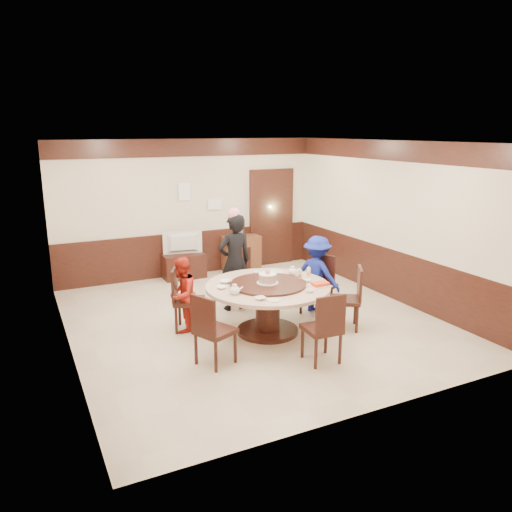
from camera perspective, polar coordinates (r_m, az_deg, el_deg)
name	(u,v)px	position (r m, az deg, el deg)	size (l,w,h in m)	color
room	(252,255)	(7.79, -0.47, 0.14)	(6.00, 6.04, 2.84)	beige
banquet_table	(268,299)	(7.45, 1.36, -4.91)	(1.85, 1.85, 0.78)	black
chair_0	(317,295)	(8.36, 6.99, -4.49)	(0.58, 0.58, 0.97)	black
chair_1	(245,287)	(8.73, -1.32, -3.57)	(0.45, 0.46, 0.97)	black
chair_2	(188,310)	(7.71, -7.78, -6.17)	(0.59, 0.59, 0.97)	black
chair_3	(214,342)	(6.58, -4.80, -9.79)	(0.59, 0.58, 0.97)	black
chair_4	(322,340)	(6.67, 7.57, -9.48)	(0.46, 0.47, 0.97)	black
chair_5	(346,309)	(7.81, 10.24, -5.99)	(0.61, 0.61, 0.97)	black
person_standing	(235,262)	(8.35, -2.45, -0.71)	(0.60, 0.39, 1.65)	black
person_red	(182,295)	(7.58, -8.48, -4.39)	(0.56, 0.43, 1.15)	red
person_blue	(317,274)	(8.35, 6.99, -2.08)	(0.83, 0.48, 1.29)	navy
birthday_cake	(268,278)	(7.35, 1.33, -2.55)	(0.32, 0.32, 0.21)	white
teapot_left	(235,290)	(6.95, -2.46, -3.93)	(0.17, 0.15, 0.13)	white
teapot_right	(292,271)	(7.87, 4.18, -1.78)	(0.17, 0.15, 0.13)	white
bowl_0	(226,282)	(7.48, -3.51, -2.94)	(0.17, 0.17, 0.04)	white
bowl_1	(310,291)	(7.09, 6.17, -3.99)	(0.12, 0.12, 0.04)	white
bowl_2	(260,298)	(6.75, 0.49, -4.86)	(0.15, 0.15, 0.04)	white
bowl_3	(308,280)	(7.56, 5.93, -2.79)	(0.13, 0.13, 0.04)	white
bowl_4	(222,287)	(7.22, -3.90, -3.60)	(0.15, 0.15, 0.04)	white
bowl_5	(257,272)	(7.94, 0.12, -1.89)	(0.13, 0.13, 0.04)	white
saucer_near	(274,300)	(6.72, 2.02, -5.06)	(0.18, 0.18, 0.01)	white
saucer_far	(278,272)	(8.00, 2.58, -1.88)	(0.18, 0.18, 0.01)	white
shrimp_platter	(320,285)	(7.35, 7.34, -3.28)	(0.30, 0.20, 0.06)	white
bottle_0	(300,275)	(7.60, 5.06, -2.21)	(0.06, 0.06, 0.16)	white
bottle_1	(309,273)	(7.74, 6.04, -1.94)	(0.06, 0.06, 0.16)	white
tv_stand	(184,266)	(10.38, -8.24, -1.14)	(0.85, 0.45, 0.50)	black
television	(183,243)	(10.26, -8.34, 1.45)	(0.80, 0.10, 0.46)	gray
side_cabinet	(241,253)	(10.82, -1.72, 0.34)	(0.80, 0.40, 0.75)	brown
thermos	(241,227)	(10.71, -1.68, 3.28)	(0.15, 0.15, 0.38)	silver
notice_left	(185,192)	(10.32, -8.16, 7.28)	(0.25, 0.00, 0.35)	white
notice_right	(215,204)	(10.58, -4.74, 5.90)	(0.30, 0.00, 0.22)	white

